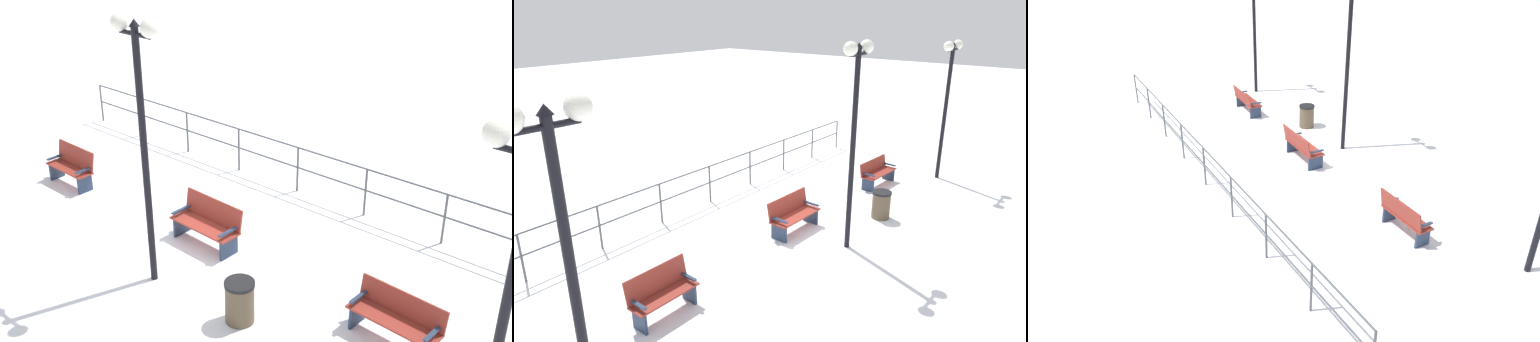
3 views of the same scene
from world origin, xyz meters
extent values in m
plane|color=white|center=(0.00, 0.00, 0.00)|extent=(80.00, 80.00, 0.00)
cube|color=maroon|center=(0.04, -4.33, 0.44)|extent=(0.45, 1.36, 0.04)
cube|color=maroon|center=(-0.18, -4.32, 0.69)|extent=(0.14, 1.35, 0.48)
cube|color=#23334C|center=(0.03, -4.90, 0.22)|extent=(0.38, 0.06, 0.44)
cube|color=#23334C|center=(0.05, -3.75, 0.22)|extent=(0.38, 0.06, 0.44)
cube|color=#23334C|center=(0.05, -4.90, 0.56)|extent=(0.38, 0.08, 0.04)
cube|color=#23334C|center=(0.07, -3.75, 0.56)|extent=(0.38, 0.08, 0.04)
cube|color=maroon|center=(-0.08, 0.00, 0.44)|extent=(0.57, 1.54, 0.04)
cube|color=maroon|center=(-0.34, 0.01, 0.69)|extent=(0.17, 1.53, 0.47)
cube|color=#23334C|center=(-0.10, -0.66, 0.22)|extent=(0.47, 0.07, 0.44)
cube|color=#23334C|center=(-0.06, 0.66, 0.22)|extent=(0.47, 0.07, 0.44)
cube|color=#23334C|center=(-0.08, -0.66, 0.56)|extent=(0.47, 0.09, 0.04)
cube|color=#23334C|center=(-0.04, 0.66, 0.56)|extent=(0.47, 0.09, 0.04)
cube|color=maroon|center=(0.13, 4.33, 0.43)|extent=(0.54, 1.56, 0.04)
cube|color=maroon|center=(-0.10, 4.34, 0.64)|extent=(0.19, 1.54, 0.39)
cube|color=#23334C|center=(0.10, 3.66, 0.21)|extent=(0.41, 0.07, 0.43)
cube|color=#23334C|center=(0.12, 3.66, 0.55)|extent=(0.42, 0.09, 0.04)
cube|color=#23334C|center=(0.19, 4.99, 0.55)|extent=(0.42, 0.09, 0.04)
cylinder|color=black|center=(1.37, 0.10, 2.32)|extent=(0.13, 0.13, 4.65)
cylinder|color=black|center=(1.37, 0.10, 4.53)|extent=(0.08, 0.71, 0.08)
sphere|color=white|center=(1.37, -0.25, 4.66)|extent=(0.30, 0.30, 0.30)
sphere|color=white|center=(1.37, 0.46, 4.66)|extent=(0.30, 0.30, 0.30)
cone|color=black|center=(1.37, 0.10, 4.71)|extent=(0.18, 0.18, 0.12)
cylinder|color=black|center=(1.37, 6.24, 2.16)|extent=(0.13, 0.13, 4.33)
sphere|color=white|center=(1.37, 5.80, 4.34)|extent=(0.31, 0.31, 0.31)
cylinder|color=#4C5156|center=(-3.17, -7.24, 0.55)|extent=(0.05, 0.05, 1.10)
cylinder|color=#4C5156|center=(-3.17, -5.43, 0.55)|extent=(0.05, 0.05, 1.10)
cylinder|color=#4C5156|center=(-3.17, -3.62, 0.55)|extent=(0.05, 0.05, 1.10)
cylinder|color=#4C5156|center=(-3.17, -1.81, 0.55)|extent=(0.05, 0.05, 1.10)
cylinder|color=#4C5156|center=(-3.17, 0.00, 0.55)|extent=(0.05, 0.05, 1.10)
cylinder|color=#4C5156|center=(-3.17, 1.81, 0.55)|extent=(0.05, 0.05, 1.10)
cylinder|color=#4C5156|center=(-3.17, 3.62, 0.55)|extent=(0.05, 0.05, 1.10)
cylinder|color=#4C5156|center=(-3.17, 0.00, 1.10)|extent=(0.04, 14.47, 0.04)
cylinder|color=#4C5156|center=(-3.17, 0.00, 0.61)|extent=(0.04, 14.47, 0.04)
cylinder|color=brown|center=(1.27, 2.12, 0.35)|extent=(0.49, 0.49, 0.71)
cylinder|color=black|center=(1.27, 2.12, 0.74)|extent=(0.51, 0.51, 0.06)
camera|label=1|loc=(7.70, 7.85, 6.82)|focal=44.92mm
camera|label=2|loc=(6.07, -8.80, 5.45)|focal=32.42mm
camera|label=3|loc=(-6.96, -11.32, 6.68)|focal=35.09mm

